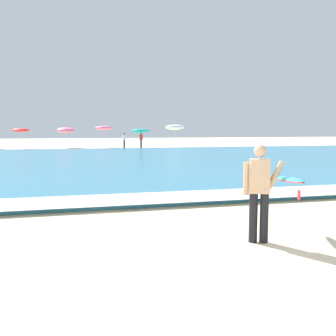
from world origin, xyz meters
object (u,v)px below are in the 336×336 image
object	(u,v)px
beach_umbrella_3	(104,128)
beachgoer_near_row_left	(141,140)
beach_umbrella_4	(140,131)
beach_umbrella_5	(175,127)
beach_umbrella_1	(21,130)
beachgoer_near_row_mid	(124,140)
beach_umbrella_2	(66,130)
surfer_with_board	(272,185)

from	to	relation	value
beach_umbrella_3	beachgoer_near_row_left	bearing A→B (deg)	-34.44
beach_umbrella_3	beach_umbrella_4	size ratio (longest dim) A/B	1.14
beach_umbrella_3	beach_umbrella_5	size ratio (longest dim) A/B	0.93
beach_umbrella_1	beachgoer_near_row_mid	bearing A→B (deg)	-10.45
beachgoer_near_row_left	beach_umbrella_2	bearing A→B (deg)	159.42
surfer_with_board	beach_umbrella_1	world-z (taller)	beach_umbrella_1
beach_umbrella_1	beach_umbrella_2	bearing A→B (deg)	13.93
beach_umbrella_4	beachgoer_near_row_left	bearing A→B (deg)	-91.34
beach_umbrella_4	beachgoer_near_row_mid	world-z (taller)	beach_umbrella_4
beach_umbrella_1	beach_umbrella_5	world-z (taller)	beach_umbrella_5
beach_umbrella_5	beachgoer_near_row_left	size ratio (longest dim) A/B	1.60
beachgoer_near_row_mid	beach_umbrella_5	bearing A→B (deg)	3.89
beach_umbrella_3	beach_umbrella_5	xyz separation A→B (m)	(7.41, -2.20, 0.08)
beach_umbrella_2	beachgoer_near_row_left	size ratio (longest dim) A/B	1.42
beach_umbrella_3	beach_umbrella_4	bearing A→B (deg)	-30.20
beach_umbrella_2	beach_umbrella_3	bearing A→B (deg)	-5.60
beach_umbrella_1	beach_umbrella_3	distance (m)	8.47
beach_umbrella_4	beach_umbrella_3	bearing A→B (deg)	149.80
beach_umbrella_2	beach_umbrella_5	size ratio (longest dim) A/B	0.89
beach_umbrella_1	beach_umbrella_3	world-z (taller)	beach_umbrella_3
beachgoer_near_row_mid	beach_umbrella_1	bearing A→B (deg)	169.55
beachgoer_near_row_left	beach_umbrella_4	bearing A→B (deg)	88.66
beachgoer_near_row_left	beachgoer_near_row_mid	xyz separation A→B (m)	(-1.80, -0.09, 0.00)
beach_umbrella_3	beach_umbrella_1	bearing A→B (deg)	-175.33
beach_umbrella_1	beach_umbrella_5	distance (m)	15.92
surfer_with_board	beachgoer_near_row_mid	bearing A→B (deg)	86.26
beach_umbrella_2	beachgoer_near_row_mid	size ratio (longest dim) A/B	1.42
beach_umbrella_5	beach_umbrella_3	bearing A→B (deg)	163.44
beach_umbrella_2	beach_umbrella_4	bearing A→B (deg)	-18.10
beach_umbrella_3	beach_umbrella_4	world-z (taller)	beach_umbrella_3
beach_umbrella_4	beach_umbrella_5	xyz separation A→B (m)	(3.77, -0.08, 0.39)
beachgoer_near_row_left	beachgoer_near_row_mid	world-z (taller)	same
beach_umbrella_5	beachgoer_near_row_mid	size ratio (longest dim) A/B	1.60
beach_umbrella_5	beach_umbrella_4	bearing A→B (deg)	178.71
beach_umbrella_3	beachgoer_near_row_left	size ratio (longest dim) A/B	1.49
beachgoer_near_row_mid	beach_umbrella_3	bearing A→B (deg)	125.36
beach_umbrella_3	beachgoer_near_row_mid	size ratio (longest dim) A/B	1.49
beach_umbrella_5	beachgoer_near_row_mid	xyz separation A→B (m)	(-5.58, -0.38, -1.33)
beach_umbrella_2	beach_umbrella_3	distance (m)	4.08
surfer_with_board	beach_umbrella_1	bearing A→B (deg)	102.72
beach_umbrella_4	beachgoer_near_row_left	world-z (taller)	beach_umbrella_4
beach_umbrella_1	beach_umbrella_4	world-z (taller)	beach_umbrella_1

